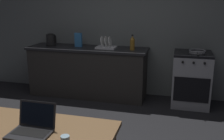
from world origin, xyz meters
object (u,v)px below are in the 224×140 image
(cereal_box, at_px, (78,40))
(electric_kettle, at_px, (51,40))
(dish_rack, at_px, (106,46))
(stove_oven, at_px, (191,79))
(frying_pan, at_px, (197,51))
(bottle, at_px, (132,43))
(laptop, at_px, (32,128))

(cereal_box, bearing_deg, electric_kettle, -177.87)
(cereal_box, xyz_separation_m, dish_rack, (0.53, -0.02, -0.08))
(stove_oven, distance_m, frying_pan, 0.48)
(electric_kettle, xyz_separation_m, dish_rack, (1.06, 0.00, -0.06))
(stove_oven, bearing_deg, bottle, -177.27)
(cereal_box, bearing_deg, bottle, -4.00)
(frying_pan, bearing_deg, stove_oven, 156.09)
(stove_oven, distance_m, cereal_box, 2.08)
(electric_kettle, bearing_deg, dish_rack, 0.00)
(stove_oven, bearing_deg, cereal_box, 179.35)
(stove_oven, bearing_deg, electric_kettle, 179.94)
(electric_kettle, relative_size, bottle, 0.88)
(electric_kettle, relative_size, cereal_box, 0.91)
(stove_oven, relative_size, dish_rack, 2.65)
(dish_rack, bearing_deg, electric_kettle, 180.00)
(stove_oven, distance_m, bottle, 1.15)
(laptop, bearing_deg, dish_rack, 90.17)
(frying_pan, xyz_separation_m, cereal_box, (-2.05, 0.05, 0.10))
(electric_kettle, bearing_deg, stove_oven, -0.06)
(frying_pan, bearing_deg, bottle, -178.80)
(laptop, xyz_separation_m, bottle, (0.31, 2.67, 0.26))
(laptop, xyz_separation_m, dish_rack, (-0.16, 2.72, 0.19))
(cereal_box, bearing_deg, laptop, -75.80)
(bottle, bearing_deg, cereal_box, 176.00)
(laptop, height_order, dish_rack, dish_rack)
(stove_oven, height_order, cereal_box, cereal_box)
(stove_oven, bearing_deg, dish_rack, 179.90)
(stove_oven, xyz_separation_m, dish_rack, (-1.47, 0.00, 0.50))
(bottle, height_order, cereal_box, bottle)
(laptop, height_order, frying_pan, frying_pan)
(bottle, relative_size, frying_pan, 0.59)
(frying_pan, distance_m, dish_rack, 1.53)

